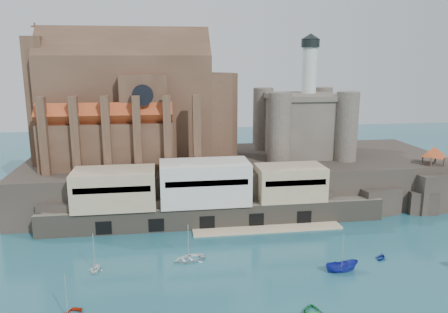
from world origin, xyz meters
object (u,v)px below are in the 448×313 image
Objects in this scene: church at (136,108)px; pavilion at (434,153)px; castle_keep at (302,121)px; boat_2 at (341,271)px.

pavilion is at bearing -13.48° from church.
castle_keep is 4.58× the size of pavilion.
boat_2 is (33.55, -42.79, -22.13)m from church.
church reaches higher than castle_keep.
church is at bearing 166.52° from pavilion.
boat_2 is at bearing -51.90° from church.
boat_2 is (-6.66, -42.01, -18.31)m from castle_keep.
church reaches higher than boat_2.
pavilion reaches higher than boat_2.
church reaches higher than pavilion.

